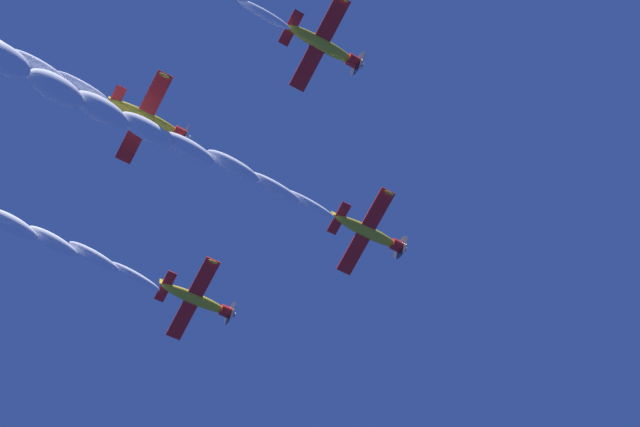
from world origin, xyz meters
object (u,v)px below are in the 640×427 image
object	(u,v)px
airplane_lead	(370,233)
airplane_slot_tail	(149,119)
airplane_left_wingman	(197,300)
airplane_right_wingman	(324,46)

from	to	relation	value
airplane_lead	airplane_slot_tail	bearing A→B (deg)	-150.66
airplane_left_wingman	airplane_slot_tail	distance (m)	20.17
airplane_left_wingman	airplane_right_wingman	bearing A→B (deg)	-61.88
airplane_left_wingman	airplane_slot_tail	xyz separation A→B (m)	(-3.70, -19.83, -0.19)
airplane_slot_tail	airplane_right_wingman	bearing A→B (deg)	-21.09
airplane_right_wingman	airplane_slot_tail	bearing A→B (deg)	158.91
airplane_left_wingman	airplane_slot_tail	bearing A→B (deg)	-100.58
airplane_lead	airplane_slot_tail	distance (m)	25.72
airplane_left_wingman	airplane_lead	bearing A→B (deg)	-21.10
airplane_left_wingman	airplane_right_wingman	size ratio (longest dim) A/B	1.00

